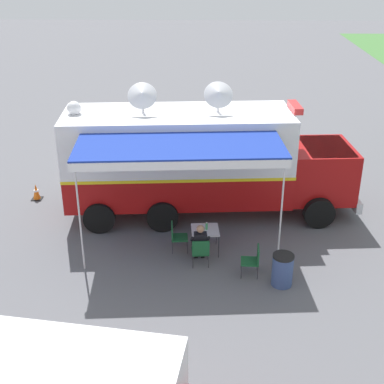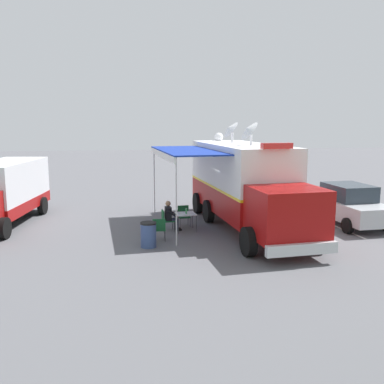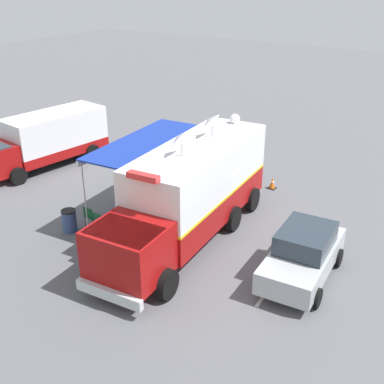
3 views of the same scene
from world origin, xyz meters
TOP-DOWN VIEW (x-y plane):
  - ground_plane at (0.00, 0.00)m, footprint 100.00×100.00m
  - lot_stripe at (-3.97, 0.84)m, footprint 0.49×4.79m
  - command_truck at (-0.02, 0.75)m, footprint 5.44×9.65m
  - folding_table at (2.51, 0.91)m, footprint 0.86×0.86m
  - water_bottle at (2.49, 0.95)m, footprint 0.07×0.07m
  - folding_chair_at_table at (3.31, 0.79)m, footprint 0.52×0.52m
  - folding_chair_beside_table at (2.47, 0.06)m, footprint 0.52×0.52m
  - folding_chair_spare_by_truck at (3.70, 2.24)m, footprint 0.50×0.50m
  - seated_responder at (3.12, 0.77)m, footprint 0.68×0.58m
  - trash_bin at (4.14, 2.97)m, footprint 0.57×0.57m
  - traffic_cone at (-0.84, -5.12)m, footprint 0.36×0.36m
  - support_truck at (10.24, -1.52)m, footprint 3.06×7.02m
  - car_behind_truck at (-4.68, 0.93)m, footprint 2.23×4.31m

SIDE VIEW (x-z plane):
  - ground_plane at x=0.00m, z-range 0.00..0.00m
  - lot_stripe at x=-3.97m, z-range 0.00..0.01m
  - traffic_cone at x=-0.84m, z-range -0.01..0.57m
  - trash_bin at x=4.14m, z-range 0.00..0.91m
  - folding_chair_at_table at x=3.31m, z-range 0.08..0.95m
  - folding_chair_beside_table at x=2.47m, z-range 0.08..0.95m
  - folding_chair_spare_by_truck at x=3.70m, z-range 0.08..0.95m
  - seated_responder at x=3.12m, z-range 0.03..1.28m
  - folding_table at x=2.51m, z-range 0.31..1.04m
  - water_bottle at x=2.49m, z-range 0.72..0.95m
  - car_behind_truck at x=-4.68m, z-range 0.00..1.76m
  - support_truck at x=10.24m, z-range 0.04..2.74m
  - command_truck at x=-0.02m, z-range -0.32..4.21m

